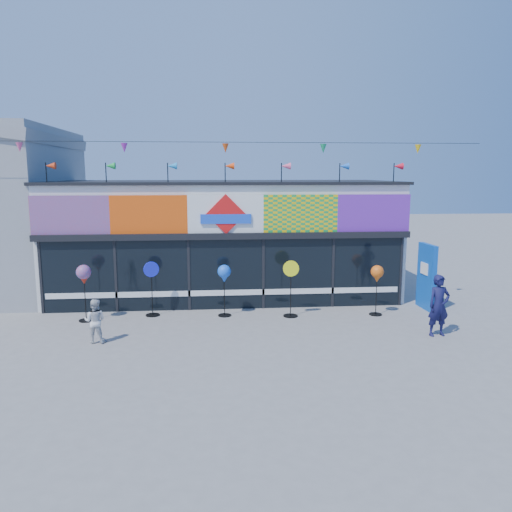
{
  "coord_description": "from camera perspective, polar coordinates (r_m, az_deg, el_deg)",
  "views": [
    {
      "loc": [
        -0.41,
        -12.39,
        4.37
      ],
      "look_at": [
        0.84,
        2.0,
        1.97
      ],
      "focal_mm": 35.0,
      "sensor_mm": 36.0,
      "label": 1
    }
  ],
  "objects": [
    {
      "name": "spinner_4",
      "position": [
        15.86,
        13.67,
        -2.16
      ],
      "size": [
        0.4,
        0.4,
        1.57
      ],
      "color": "black",
      "rests_on": "ground"
    },
    {
      "name": "spinner_1",
      "position": [
        15.74,
        -11.82,
        -3.51
      ],
      "size": [
        0.46,
        0.43,
        1.7
      ],
      "color": "black",
      "rests_on": "ground"
    },
    {
      "name": "child",
      "position": [
        13.73,
        -17.93,
        -7.07
      ],
      "size": [
        0.6,
        0.38,
        1.16
      ],
      "primitive_type": "imported",
      "rotation": [
        0.0,
        0.0,
        3.04
      ],
      "color": "silver",
      "rests_on": "ground"
    },
    {
      "name": "ground",
      "position": [
        13.15,
        -2.94,
        -10.01
      ],
      "size": [
        80.0,
        80.0,
        0.0
      ],
      "primitive_type": "plane",
      "color": "slate",
      "rests_on": "ground"
    },
    {
      "name": "spinner_0",
      "position": [
        15.6,
        -19.08,
        -2.2
      ],
      "size": [
        0.43,
        0.43,
        1.71
      ],
      "color": "black",
      "rests_on": "ground"
    },
    {
      "name": "spinner_3",
      "position": [
        15.35,
        4.0,
        -3.57
      ],
      "size": [
        0.49,
        0.45,
        1.75
      ],
      "color": "black",
      "rests_on": "ground"
    },
    {
      "name": "kite_shop",
      "position": [
        18.48,
        -3.65,
        2.18
      ],
      "size": [
        16.0,
        5.7,
        5.31
      ],
      "color": "white",
      "rests_on": "ground"
    },
    {
      "name": "adult_man",
      "position": [
        14.42,
        20.17,
        -5.34
      ],
      "size": [
        0.66,
        0.47,
        1.68
      ],
      "primitive_type": "imported",
      "rotation": [
        0.0,
        0.0,
        0.12
      ],
      "color": "#14143E",
      "rests_on": "ground"
    },
    {
      "name": "blue_sign",
      "position": [
        17.09,
        18.91,
        -2.23
      ],
      "size": [
        0.22,
        1.07,
        2.13
      ],
      "rotation": [
        0.0,
        0.0,
        0.04
      ],
      "color": "#0B4BB3",
      "rests_on": "ground"
    },
    {
      "name": "spinner_2",
      "position": [
        15.32,
        -3.65,
        -2.19
      ],
      "size": [
        0.41,
        0.41,
        1.61
      ],
      "color": "black",
      "rests_on": "ground"
    }
  ]
}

